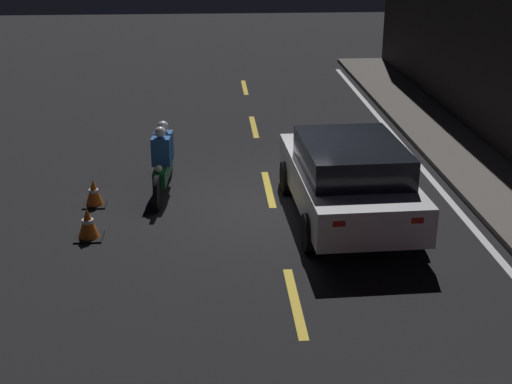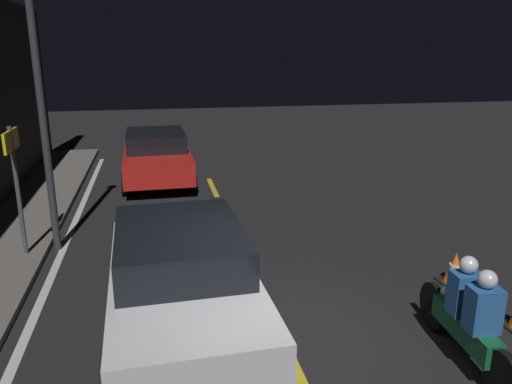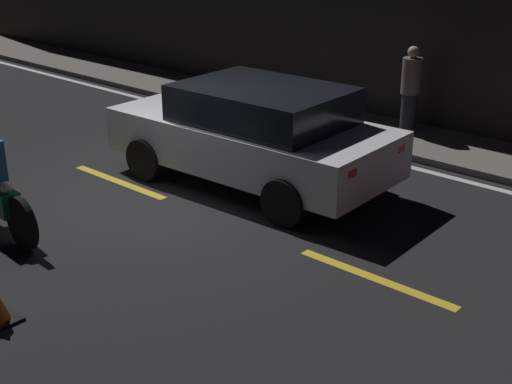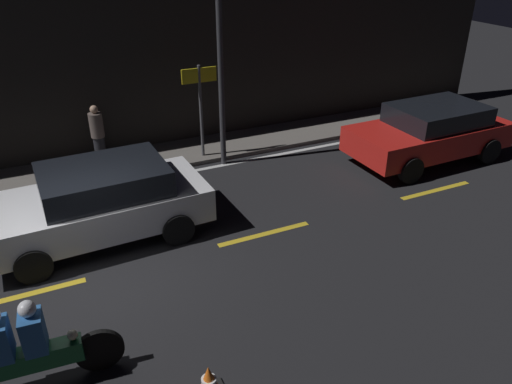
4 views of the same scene
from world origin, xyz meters
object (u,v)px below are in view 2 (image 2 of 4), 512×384
object	(u,v)px
traffic_cone_mid	(455,268)
street_lamp	(39,83)
shop_sign	(14,166)
sedan_white	(182,278)
taxi_red	(157,155)
motorcycle	(470,318)

from	to	relation	value
traffic_cone_mid	street_lamp	bearing A→B (deg)	66.76
shop_sign	street_lamp	xyz separation A→B (m)	(0.39, -0.49, 1.43)
traffic_cone_mid	shop_sign	bearing A→B (deg)	70.85
sedan_white	taxi_red	size ratio (longest dim) A/B	1.00
traffic_cone_mid	shop_sign	world-z (taller)	shop_sign
taxi_red	motorcycle	distance (m)	10.66
street_lamp	taxi_red	bearing A→B (deg)	-22.06
street_lamp	traffic_cone_mid	bearing A→B (deg)	-113.24
shop_sign	traffic_cone_mid	bearing A→B (deg)	-109.15
sedan_white	motorcycle	distance (m)	3.72
sedan_white	taxi_red	world-z (taller)	sedan_white
shop_sign	taxi_red	bearing A→B (deg)	-25.04
traffic_cone_mid	taxi_red	bearing A→B (deg)	31.11
sedan_white	motorcycle	world-z (taller)	sedan_white
taxi_red	street_lamp	bearing A→B (deg)	-23.18
sedan_white	street_lamp	world-z (taller)	street_lamp
shop_sign	motorcycle	bearing A→B (deg)	-126.99
taxi_red	shop_sign	distance (m)	6.05
shop_sign	street_lamp	size ratio (longest dim) A/B	0.42
sedan_white	traffic_cone_mid	xyz separation A→B (m)	(0.55, -4.57, -0.52)
motorcycle	traffic_cone_mid	xyz separation A→B (m)	(2.08, -1.18, -0.39)
motorcycle	traffic_cone_mid	size ratio (longest dim) A/B	4.24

